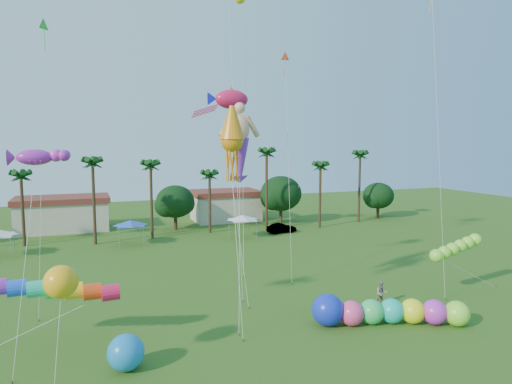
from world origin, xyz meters
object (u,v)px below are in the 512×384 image
object	(u,v)px
car_b	(282,228)
caterpillar_inflatable	(384,312)
spectator_b	(381,293)
blue_ball	(126,352)

from	to	relation	value
car_b	caterpillar_inflatable	distance (m)	32.12
spectator_b	caterpillar_inflatable	world-z (taller)	caterpillar_inflatable
caterpillar_inflatable	blue_ball	world-z (taller)	caterpillar_inflatable
car_b	blue_ball	bearing A→B (deg)	138.58
car_b	blue_ball	world-z (taller)	blue_ball
spectator_b	caterpillar_inflatable	xyz separation A→B (m)	(-2.16, -3.20, -0.01)
spectator_b	blue_ball	size ratio (longest dim) A/B	0.93
car_b	blue_ball	size ratio (longest dim) A/B	2.00
spectator_b	caterpillar_inflatable	size ratio (longest dim) A/B	0.18
caterpillar_inflatable	blue_ball	bearing A→B (deg)	-158.93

